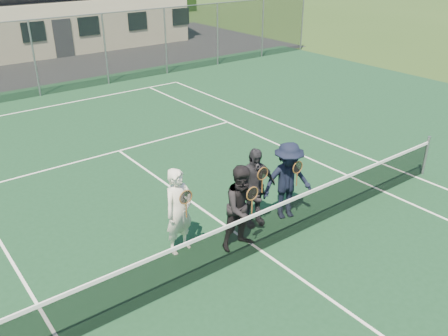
# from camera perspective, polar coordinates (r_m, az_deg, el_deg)

# --- Properties ---
(court_surface) EXTENTS (30.00, 30.00, 0.02)m
(court_surface) POSITION_cam_1_polar(r_m,az_deg,el_deg) (9.77, 4.45, -9.94)
(court_surface) COLOR #14381E
(court_surface) RESTS_ON ground
(court_markings) EXTENTS (11.03, 23.83, 0.01)m
(court_markings) POSITION_cam_1_polar(r_m,az_deg,el_deg) (9.76, 4.45, -9.87)
(court_markings) COLOR white
(court_markings) RESTS_ON court_surface
(tennis_net) EXTENTS (11.68, 0.08, 1.10)m
(tennis_net) POSITION_cam_1_polar(r_m,az_deg,el_deg) (9.48, 4.56, -7.33)
(tennis_net) COLOR slate
(tennis_net) RESTS_ON ground
(perimeter_fence) EXTENTS (30.07, 0.07, 3.02)m
(perimeter_fence) POSITION_cam_1_polar(r_m,az_deg,el_deg) (20.51, -21.86, 12.10)
(perimeter_fence) COLOR slate
(perimeter_fence) RESTS_ON ground
(player_a) EXTENTS (0.72, 0.55, 1.80)m
(player_a) POSITION_cam_1_polar(r_m,az_deg,el_deg) (9.33, -5.44, -5.18)
(player_a) COLOR white
(player_a) RESTS_ON court_surface
(player_b) EXTENTS (0.93, 0.75, 1.80)m
(player_b) POSITION_cam_1_polar(r_m,az_deg,el_deg) (9.42, 2.28, -4.77)
(player_b) COLOR black
(player_b) RESTS_ON court_surface
(player_c) EXTENTS (1.12, 0.64, 1.80)m
(player_c) POSITION_cam_1_polar(r_m,az_deg,el_deg) (10.18, 3.58, -2.32)
(player_c) COLOR #26252B
(player_c) RESTS_ON court_surface
(player_d) EXTENTS (1.32, 1.01, 1.80)m
(player_d) POSITION_cam_1_polar(r_m,az_deg,el_deg) (10.52, 7.65, -1.54)
(player_d) COLOR black
(player_d) RESTS_ON court_surface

